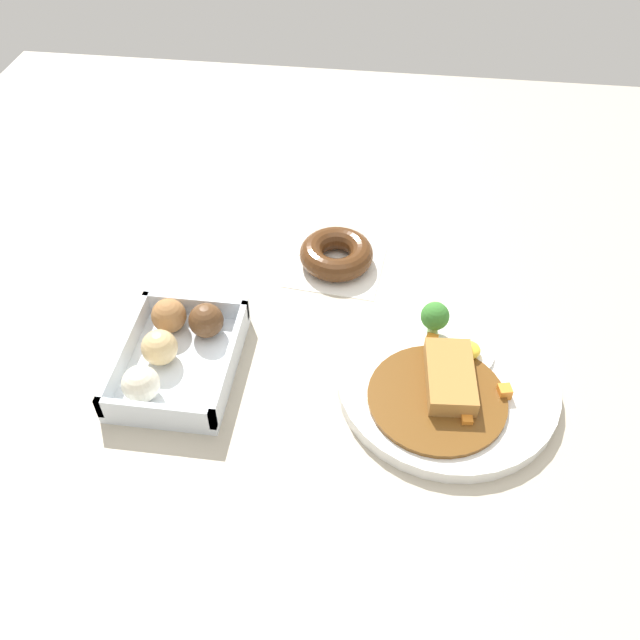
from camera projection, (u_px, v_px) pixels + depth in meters
name	position (u px, v px, depth m)	size (l,w,h in m)	color
ground_plane	(324.00, 332.00, 0.92)	(1.60, 1.60, 0.00)	#B2A893
curry_plate	(446.00, 382.00, 0.84)	(0.28, 0.28, 0.07)	white
donut_box	(175.00, 352.00, 0.86)	(0.20, 0.15, 0.06)	silver
chocolate_ring_donut	(334.00, 254.00, 1.01)	(0.15, 0.15, 0.04)	white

